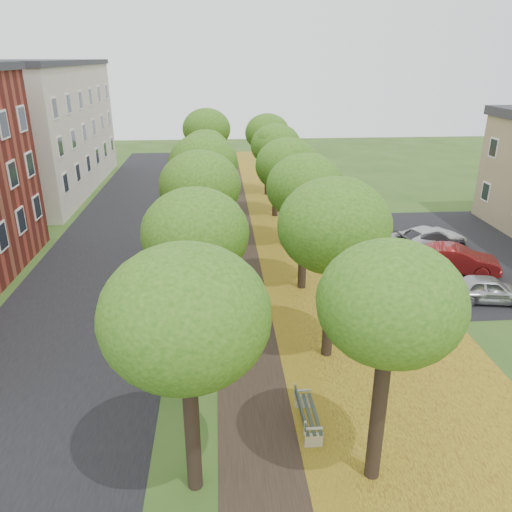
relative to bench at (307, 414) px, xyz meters
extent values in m
plane|color=#2D4C19|center=(-1.13, -2.04, -0.48)|extent=(120.00, 120.00, 0.00)
cube|color=black|center=(-8.63, 12.96, -0.47)|extent=(8.00, 70.00, 0.01)
cube|color=black|center=(-1.13, 12.96, -0.47)|extent=(3.20, 70.00, 0.01)
cube|color=gold|center=(3.87, 12.96, -0.47)|extent=(7.50, 70.00, 0.01)
cube|color=black|center=(12.37, 13.96, -0.47)|extent=(9.00, 16.00, 0.01)
cylinder|color=black|center=(-3.33, -2.04, 1.44)|extent=(0.40, 0.40, 3.84)
ellipsoid|color=#275512|center=(-3.33, -2.04, 4.54)|extent=(3.61, 3.61, 3.07)
cylinder|color=black|center=(-3.33, 3.96, 1.44)|extent=(0.40, 0.40, 3.84)
ellipsoid|color=#275512|center=(-3.33, 3.96, 4.54)|extent=(3.61, 3.61, 3.07)
cylinder|color=black|center=(-3.33, 9.96, 1.44)|extent=(0.40, 0.40, 3.84)
ellipsoid|color=#275512|center=(-3.33, 9.96, 4.54)|extent=(3.61, 3.61, 3.07)
cylinder|color=black|center=(-3.33, 15.96, 1.44)|extent=(0.40, 0.40, 3.84)
ellipsoid|color=#275512|center=(-3.33, 15.96, 4.54)|extent=(3.61, 3.61, 3.07)
cylinder|color=black|center=(-3.33, 21.96, 1.44)|extent=(0.40, 0.40, 3.84)
ellipsoid|color=#275512|center=(-3.33, 21.96, 4.54)|extent=(3.61, 3.61, 3.07)
cylinder|color=black|center=(-3.33, 27.96, 1.44)|extent=(0.40, 0.40, 3.84)
ellipsoid|color=#275512|center=(-3.33, 27.96, 4.54)|extent=(3.61, 3.61, 3.07)
cylinder|color=black|center=(1.47, -2.04, 1.44)|extent=(0.40, 0.40, 3.84)
ellipsoid|color=#275512|center=(1.47, -2.04, 4.54)|extent=(3.61, 3.61, 3.07)
cylinder|color=black|center=(1.47, 3.96, 1.44)|extent=(0.40, 0.40, 3.84)
ellipsoid|color=#275512|center=(1.47, 3.96, 4.54)|extent=(3.61, 3.61, 3.07)
cylinder|color=black|center=(1.47, 9.96, 1.44)|extent=(0.40, 0.40, 3.84)
ellipsoid|color=#275512|center=(1.47, 9.96, 4.54)|extent=(3.61, 3.61, 3.07)
cylinder|color=black|center=(1.47, 15.96, 1.44)|extent=(0.40, 0.40, 3.84)
ellipsoid|color=#275512|center=(1.47, 15.96, 4.54)|extent=(3.61, 3.61, 3.07)
cylinder|color=black|center=(1.47, 21.96, 1.44)|extent=(0.40, 0.40, 3.84)
ellipsoid|color=#275512|center=(1.47, 21.96, 4.54)|extent=(3.61, 3.61, 3.07)
cylinder|color=black|center=(1.47, 27.96, 1.44)|extent=(0.40, 0.40, 3.84)
ellipsoid|color=#275512|center=(1.47, 27.96, 4.54)|extent=(3.61, 3.61, 3.07)
cube|color=beige|center=(-18.13, 30.96, 4.52)|extent=(10.00, 20.00, 10.00)
cube|color=#2D2D33|center=(-18.13, 30.96, 9.72)|extent=(10.30, 20.30, 0.40)
cube|color=#2C3730|center=(0.06, 0.00, 0.01)|extent=(0.52, 1.94, 0.04)
cube|color=#2C3730|center=(-0.22, 0.00, 0.30)|extent=(0.07, 1.94, 0.28)
cube|color=silver|center=(0.07, -0.88, -0.23)|extent=(0.54, 0.07, 0.48)
cube|color=silver|center=(0.05, 0.88, -0.23)|extent=(0.54, 0.07, 0.48)
cube|color=silver|center=(0.07, -0.88, 0.20)|extent=(0.49, 0.07, 0.04)
cube|color=silver|center=(0.05, 0.88, 0.20)|extent=(0.49, 0.07, 0.04)
imported|color=#AFB0B4|center=(9.87, 7.80, 0.15)|extent=(3.88, 2.09, 1.26)
imported|color=maroon|center=(9.87, 11.21, 0.24)|extent=(4.62, 2.83, 1.44)
imported|color=#35343A|center=(9.87, 14.40, 0.15)|extent=(4.61, 2.68, 1.26)
imported|color=silver|center=(9.87, 14.72, 0.19)|extent=(5.24, 3.75, 1.33)
camera|label=1|loc=(-2.48, -12.22, 10.19)|focal=35.00mm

